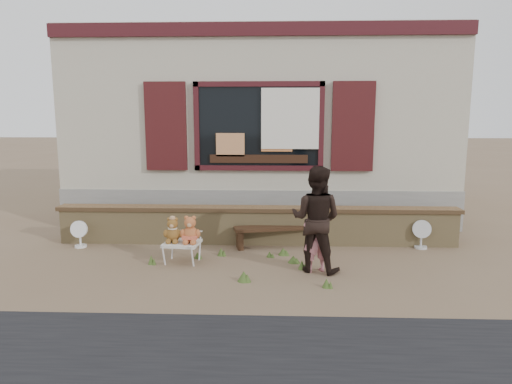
{
  "coord_description": "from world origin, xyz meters",
  "views": [
    {
      "loc": [
        0.29,
        -6.89,
        2.26
      ],
      "look_at": [
        0.0,
        0.6,
        1.0
      ],
      "focal_mm": 32.0,
      "sensor_mm": 36.0,
      "label": 1
    }
  ],
  "objects_px": {
    "bench": "(276,232)",
    "child": "(316,236)",
    "teddy_bear_right": "(190,229)",
    "folding_chair": "(182,244)",
    "teddy_bear_left": "(173,229)",
    "adult": "(316,219)"
  },
  "relations": [
    {
      "from": "folding_chair",
      "to": "bench",
      "type": "bearing_deg",
      "value": 38.22
    },
    {
      "from": "folding_chair",
      "to": "teddy_bear_left",
      "type": "xyz_separation_m",
      "value": [
        -0.14,
        0.02,
        0.23
      ]
    },
    {
      "from": "child",
      "to": "adult",
      "type": "relative_size",
      "value": 0.7
    },
    {
      "from": "teddy_bear_right",
      "to": "folding_chair",
      "type": "bearing_deg",
      "value": 180.0
    },
    {
      "from": "teddy_bear_right",
      "to": "teddy_bear_left",
      "type": "bearing_deg",
      "value": 180.0
    },
    {
      "from": "teddy_bear_right",
      "to": "adult",
      "type": "relative_size",
      "value": 0.28
    },
    {
      "from": "child",
      "to": "adult",
      "type": "distance_m",
      "value": 0.24
    },
    {
      "from": "teddy_bear_left",
      "to": "child",
      "type": "xyz_separation_m",
      "value": [
        2.17,
        -0.36,
        0.02
      ]
    },
    {
      "from": "teddy_bear_right",
      "to": "child",
      "type": "xyz_separation_m",
      "value": [
        1.89,
        -0.33,
        -0.0
      ]
    },
    {
      "from": "folding_chair",
      "to": "child",
      "type": "xyz_separation_m",
      "value": [
        2.03,
        -0.34,
        0.25
      ]
    },
    {
      "from": "folding_chair",
      "to": "adult",
      "type": "height_order",
      "value": "adult"
    },
    {
      "from": "teddy_bear_left",
      "to": "adult",
      "type": "relative_size",
      "value": 0.25
    },
    {
      "from": "bench",
      "to": "teddy_bear_left",
      "type": "distance_m",
      "value": 1.85
    },
    {
      "from": "teddy_bear_left",
      "to": "child",
      "type": "bearing_deg",
      "value": -3.2
    },
    {
      "from": "bench",
      "to": "teddy_bear_right",
      "type": "xyz_separation_m",
      "value": [
        -1.32,
        -0.93,
        0.27
      ]
    },
    {
      "from": "bench",
      "to": "folding_chair",
      "type": "relative_size",
      "value": 2.53
    },
    {
      "from": "bench",
      "to": "teddy_bear_right",
      "type": "height_order",
      "value": "teddy_bear_right"
    },
    {
      "from": "bench",
      "to": "child",
      "type": "height_order",
      "value": "child"
    },
    {
      "from": "bench",
      "to": "teddy_bear_left",
      "type": "relative_size",
      "value": 3.71
    },
    {
      "from": "folding_chair",
      "to": "teddy_bear_right",
      "type": "distance_m",
      "value": 0.28
    },
    {
      "from": "bench",
      "to": "adult",
      "type": "height_order",
      "value": "adult"
    },
    {
      "from": "teddy_bear_left",
      "to": "teddy_bear_right",
      "type": "height_order",
      "value": "teddy_bear_right"
    }
  ]
}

